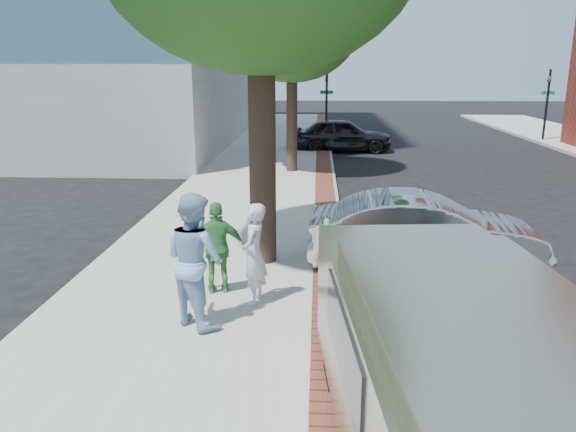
# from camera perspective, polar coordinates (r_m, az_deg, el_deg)

# --- Properties ---
(ground) EXTENTS (120.00, 120.00, 0.00)m
(ground) POSITION_cam_1_polar(r_m,az_deg,el_deg) (9.60, 0.03, -9.14)
(ground) COLOR black
(ground) RESTS_ON ground
(sidewalk) EXTENTS (5.00, 60.00, 0.15)m
(sidewalk) POSITION_cam_1_polar(r_m,az_deg,el_deg) (17.30, -3.54, 2.07)
(sidewalk) COLOR #9E9991
(sidewalk) RESTS_ON ground
(brick_strip) EXTENTS (0.60, 60.00, 0.01)m
(brick_strip) POSITION_cam_1_polar(r_m,az_deg,el_deg) (17.17, 3.77, 2.24)
(brick_strip) COLOR brown
(brick_strip) RESTS_ON sidewalk
(curb) EXTENTS (0.10, 60.00, 0.15)m
(curb) POSITION_cam_1_polar(r_m,az_deg,el_deg) (17.20, 4.93, 1.96)
(curb) COLOR gray
(curb) RESTS_ON ground
(office_base) EXTENTS (18.20, 22.20, 4.00)m
(office_base) POSITION_cam_1_polar(r_m,az_deg,el_deg) (33.63, -20.94, 10.69)
(office_base) COLOR gray
(office_base) RESTS_ON ground
(signal_near) EXTENTS (0.70, 0.15, 3.80)m
(signal_near) POSITION_cam_1_polar(r_m,az_deg,el_deg) (30.80, 3.94, 11.79)
(signal_near) COLOR black
(signal_near) RESTS_ON ground
(signal_far) EXTENTS (0.70, 0.15, 3.80)m
(signal_far) POSITION_cam_1_polar(r_m,az_deg,el_deg) (33.07, 24.85, 10.69)
(signal_far) COLOR black
(signal_far) RESTS_ON ground
(tree_far) EXTENTS (4.80, 4.80, 7.14)m
(tree_far) POSITION_cam_1_polar(r_m,az_deg,el_deg) (20.82, 0.41, 18.73)
(tree_far) COLOR black
(tree_far) RESTS_ON sidewalk
(parking_meter) EXTENTS (0.12, 0.32, 1.47)m
(parking_meter) POSITION_cam_1_polar(r_m,az_deg,el_deg) (8.80, 3.92, -3.05)
(parking_meter) COLOR gray
(parking_meter) RESTS_ON sidewalk
(person_gray) EXTENTS (0.48, 0.66, 1.68)m
(person_gray) POSITION_cam_1_polar(r_m,az_deg,el_deg) (9.10, -3.48, -3.87)
(person_gray) COLOR silver
(person_gray) RESTS_ON sidewalk
(person_officer) EXTENTS (1.25, 1.22, 2.03)m
(person_officer) POSITION_cam_1_polar(r_m,az_deg,el_deg) (8.41, -9.46, -4.38)
(person_officer) COLOR #88AED3
(person_officer) RESTS_ON sidewalk
(person_green) EXTENTS (0.99, 0.56, 1.59)m
(person_green) POSITION_cam_1_polar(r_m,az_deg,el_deg) (9.60, -7.13, -3.21)
(person_green) COLOR #3F893E
(person_green) RESTS_ON sidewalk
(sedan_silver) EXTENTS (4.60, 1.74, 1.50)m
(sedan_silver) POSITION_cam_1_polar(r_m,az_deg,el_deg) (11.36, 13.69, -1.69)
(sedan_silver) COLOR silver
(sedan_silver) RESTS_ON ground
(bg_car) EXTENTS (4.71, 2.00, 1.59)m
(bg_car) POSITION_cam_1_polar(r_m,az_deg,el_deg) (27.02, 5.51, 8.22)
(bg_car) COLOR black
(bg_car) RESTS_ON ground
(van) EXTENTS (2.62, 5.73, 2.06)m
(van) POSITION_cam_1_polar(r_m,az_deg,el_deg) (5.69, 16.66, -15.12)
(van) COLOR gray
(van) RESTS_ON ground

